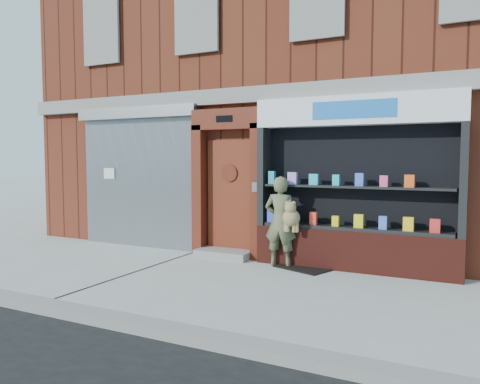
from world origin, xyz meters
The scene contains 8 objects.
ground centered at (0.00, 0.00, 0.00)m, with size 80.00×80.00×0.00m, color #9E9E99.
curb centered at (0.00, -2.15, 0.06)m, with size 60.00×0.30×0.12m, color gray.
building centered at (0.00, 5.99, 4.00)m, with size 12.00×8.16×8.00m.
shutter_bay centered at (-3.00, 1.93, 1.72)m, with size 3.10×0.30×3.04m.
red_door_bay centered at (-0.75, 1.86, 1.46)m, with size 1.52×0.58×2.90m.
pharmacy_bay centered at (1.75, 1.81, 1.37)m, with size 3.50×0.41×3.00m.
woman centered at (0.52, 1.54, 0.82)m, with size 0.70×0.46×1.62m.
doormat centered at (0.95, 1.55, 0.01)m, with size 0.92×0.65×0.02m, color black.
Camera 1 is at (3.58, -6.23, 1.93)m, focal length 35.00 mm.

